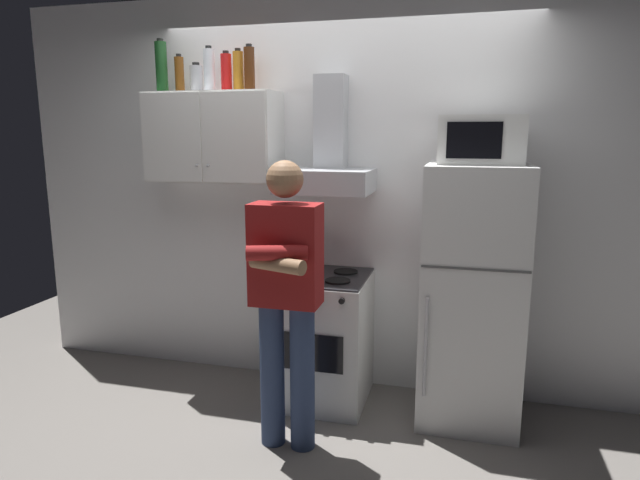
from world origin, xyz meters
name	(u,v)px	position (x,y,z in m)	size (l,w,h in m)	color
ground_plane	(320,416)	(0.00, 0.00, 0.00)	(7.00, 7.00, 0.00)	slate
back_wall_tiled	(342,196)	(0.00, 0.60, 1.35)	(4.80, 0.10, 2.70)	white
upper_cabinet	(214,137)	(-0.85, 0.37, 1.75)	(0.90, 0.37, 0.60)	white
stove_oven	(322,338)	(-0.05, 0.25, 0.43)	(0.60, 0.62, 0.87)	white
range_hood	(327,161)	(-0.05, 0.38, 1.60)	(0.60, 0.44, 0.75)	#B7BABF
refrigerator	(472,296)	(0.90, 0.25, 0.80)	(0.60, 0.62, 1.60)	silver
microwave	(481,140)	(0.90, 0.27, 1.74)	(0.48, 0.37, 0.28)	silver
person_standing	(286,296)	(-0.10, -0.36, 0.90)	(0.38, 0.33, 1.64)	navy
bottle_liquor_amber	(238,71)	(-0.66, 0.39, 2.18)	(0.07, 0.07, 0.27)	#B7721E
bottle_canister_steel	(196,79)	(-0.97, 0.40, 2.14)	(0.09, 0.09, 0.19)	#B2B5BA
bottle_rum_dark	(249,69)	(-0.58, 0.37, 2.19)	(0.07, 0.07, 0.30)	#47230F
bottle_wine_green	(161,67)	(-1.21, 0.36, 2.22)	(0.08, 0.08, 0.35)	#19471E
bottle_beer_brown	(179,74)	(-1.09, 0.38, 2.17)	(0.06, 0.06, 0.25)	brown
bottle_vodka_clear	(209,70)	(-0.86, 0.37, 2.19)	(0.07, 0.07, 0.29)	silver
bottle_soda_red	(226,73)	(-0.76, 0.41, 2.18)	(0.07, 0.07, 0.26)	red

